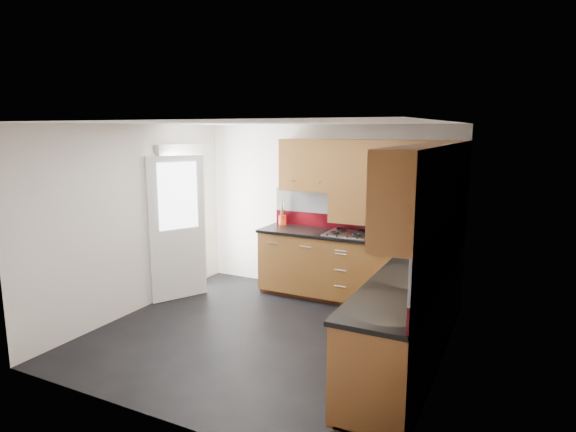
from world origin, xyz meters
The scene contains 14 objects.
room centered at (0.00, 0.00, 1.50)m, with size 4.00×3.80×2.64m.
base_cabinets centered at (1.07, 0.72, 0.44)m, with size 2.70×3.20×0.95m.
countertop centered at (1.05, 0.70, 0.92)m, with size 2.72×3.22×0.04m.
backsplash centered at (1.28, 0.93, 1.21)m, with size 2.70×3.20×0.54m.
upper_cabinets centered at (1.23, 0.78, 1.84)m, with size 2.50×3.20×0.72m.
extractor_hood centered at (0.45, 1.64, 1.28)m, with size 0.60×0.33×0.40m, color #5D2E14.
glass_cabinet centered at (1.71, 1.07, 1.87)m, with size 0.32×0.80×0.66m.
back_door centered at (-1.78, 0.75, 1.03)m, with size 0.42×1.19×2.04m.
gas_hob centered at (0.45, 1.47, 0.96)m, with size 0.59×0.52×0.05m.
utensil_pot centered at (-0.65, 1.69, 1.03)m, with size 0.11×0.11×0.40m.
toaster centered at (1.17, 1.59, 1.03)m, with size 0.31×0.26×0.19m.
food_processor centered at (1.60, 0.79, 1.09)m, with size 0.20×0.20×0.33m.
paper_towel centered at (1.65, 0.52, 1.05)m, with size 0.11×0.11×0.22m, color white.
orange_cloth centered at (1.61, 0.77, 0.95)m, with size 0.13×0.11×0.01m, color #D24217.
Camera 1 is at (2.53, -4.53, 2.33)m, focal length 30.00 mm.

